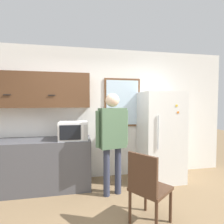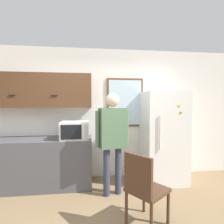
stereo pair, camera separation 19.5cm
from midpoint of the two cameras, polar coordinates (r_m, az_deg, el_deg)
The scene contains 8 objects.
back_wall at distance 3.70m, azimuth -7.81°, elevation -0.50°, with size 6.00×0.06×2.70m.
counter at distance 3.64m, azimuth -26.30°, elevation -15.22°, with size 2.12×0.65×0.90m.
upper_cabinets at distance 3.64m, azimuth -26.04°, elevation 6.43°, with size 2.12×0.33×0.66m.
microwave at distance 3.30m, azimuth -14.18°, elevation -5.91°, with size 0.51×0.43×0.33m.
person at distance 2.97m, azimuth -1.78°, elevation -6.88°, with size 0.58×0.32×1.73m.
refrigerator at distance 3.71m, azimuth 14.04°, elevation -7.63°, with size 0.81×0.73×1.79m.
chair at distance 2.41m, azimuth 8.96°, elevation -22.61°, with size 0.61×0.61×0.95m.
window at distance 3.74m, azimuth 1.87°, elevation 3.10°, with size 0.77×0.05×1.02m.
Camera 1 is at (-0.29, -1.89, 1.56)m, focal length 28.00 mm.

